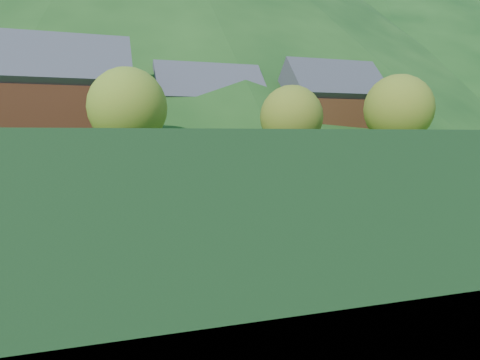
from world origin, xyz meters
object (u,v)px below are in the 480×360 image
object	(u,v)px
student_d	(399,177)
coach	(243,196)
chalet_right	(330,116)
student_a	(299,180)
tennis_net	(260,196)
chalet_mid	(208,118)
chalet_left	(59,108)
student_c	(381,178)
ball_hopper	(55,225)
student_b	(357,184)

from	to	relation	value
student_d	coach	bearing A→B (deg)	45.08
student_d	chalet_right	bearing A→B (deg)	-97.05
student_a	tennis_net	bearing A→B (deg)	49.46
chalet_mid	chalet_left	bearing A→B (deg)	-165.96
tennis_net	coach	bearing A→B (deg)	-119.03
student_a	student_c	bearing A→B (deg)	-167.23
ball_hopper	chalet_right	bearing A→B (deg)	52.10
coach	chalet_left	size ratio (longest dim) A/B	0.14
tennis_net	ball_hopper	bearing A→B (deg)	-145.70
coach	chalet_right	distance (m)	39.88
coach	ball_hopper	distance (m)	5.68
student_b	student_c	size ratio (longest dim) A/B	0.88
ball_hopper	student_a	bearing A→B (deg)	35.58
coach	student_b	distance (m)	8.26
student_b	student_d	world-z (taller)	student_d
coach	ball_hopper	xyz separation A→B (m)	(-5.41, -1.73, -0.24)
student_c	chalet_left	distance (m)	33.03
tennis_net	student_b	bearing A→B (deg)	12.86
student_d	chalet_left	world-z (taller)	chalet_left
chalet_mid	student_a	bearing A→B (deg)	-95.80
student_b	chalet_mid	xyz separation A→B (m)	(0.74, 32.80, 4.29)
coach	student_d	xyz separation A→B (m)	(10.87, 6.30, -0.29)
student_c	chalet_left	size ratio (longest dim) A/B	0.11
tennis_net	ball_hopper	size ratio (longest dim) A/B	12.07
tennis_net	student_c	bearing A→B (deg)	17.75
student_b	student_d	size ratio (longest dim) A/B	0.96
student_a	chalet_right	bearing A→B (deg)	-111.05
ball_hopper	coach	bearing A→B (deg)	17.71
student_a	chalet_left	bearing A→B (deg)	-54.55
student_d	tennis_net	size ratio (longest dim) A/B	0.12
student_d	chalet_right	xyz separation A→B (m)	(10.88, 26.86, 4.54)
coach	student_c	size ratio (longest dim) A/B	1.29
student_b	chalet_right	xyz separation A→B (m)	(14.74, 28.80, 4.56)
coach	tennis_net	size ratio (longest dim) A/B	0.16
student_a	student_c	distance (m)	4.69
student_a	chalet_left	xyz separation A→B (m)	(-12.77, 27.78, 4.83)
student_a	student_b	bearing A→B (deg)	168.39
student_a	chalet_left	world-z (taller)	chalet_left
student_c	ball_hopper	size ratio (longest dim) A/B	1.53
chalet_right	tennis_net	bearing A→B (deg)	-123.69
chalet_left	chalet_mid	size ratio (longest dim) A/B	1.09
student_c	chalet_right	size ratio (longest dim) A/B	0.13
student_c	student_b	bearing A→B (deg)	52.29
tennis_net	chalet_right	size ratio (longest dim) A/B	1.01
student_b	chalet_right	bearing A→B (deg)	-96.80
student_c	student_a	bearing A→B (deg)	25.94
student_a	ball_hopper	bearing A→B (deg)	46.34
student_b	tennis_net	bearing A→B (deg)	33.16
student_c	chalet_right	distance (m)	30.65
coach	tennis_net	bearing A→B (deg)	54.50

